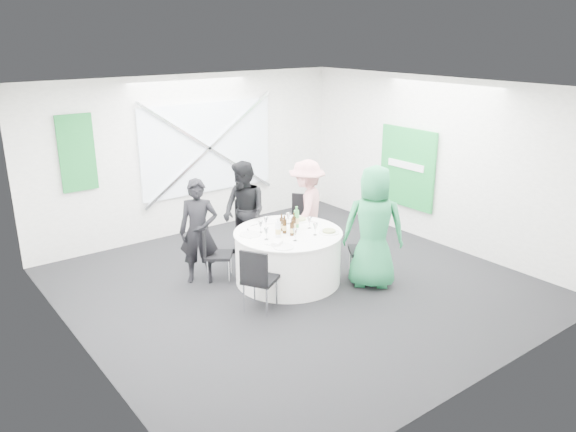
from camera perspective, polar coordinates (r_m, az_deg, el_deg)
floor at (r=8.17m, az=0.86°, el=-7.03°), size 6.00×6.00×0.00m
ceiling at (r=7.41m, az=0.96°, el=12.93°), size 6.00×6.00×0.00m
wall_back at (r=10.13m, az=-9.69°, el=6.13°), size 6.00×0.00×6.00m
wall_front at (r=5.75m, az=19.75°, el=-4.21°), size 6.00×0.00×6.00m
wall_left at (r=6.36m, az=-20.89°, el=-2.19°), size 0.00×6.00×6.00m
wall_right at (r=9.76m, az=14.96°, el=5.30°), size 0.00×6.00×6.00m
window_panel at (r=10.21m, az=-8.12°, el=6.88°), size 2.60×0.03×1.60m
window_brace_a at (r=10.18m, az=-8.01°, el=6.85°), size 2.63×0.05×1.84m
window_brace_b at (r=10.18m, az=-8.01°, el=6.85°), size 2.63×0.05×1.84m
green_banner at (r=9.29m, az=-20.64°, el=6.01°), size 0.55×0.04×1.20m
green_sign at (r=10.12m, az=12.00°, el=4.82°), size 0.05×1.20×1.40m
banquet_table at (r=8.16m, az=-0.00°, el=-4.13°), size 1.56×1.56×0.76m
chair_back at (r=9.01m, az=-3.81°, el=-0.73°), size 0.47×0.48×0.96m
chair_back_left at (r=8.20m, az=-7.59°, el=-3.47°), size 0.52×0.52×0.82m
chair_back_right at (r=9.12m, az=1.54°, el=-0.38°), size 0.62×0.62×0.97m
chair_front_right at (r=8.22m, az=8.35°, el=-2.90°), size 0.59×0.59×0.93m
chair_front_left at (r=7.22m, az=-3.11°, el=-6.08°), size 0.55×0.55×0.88m
person_man_back_left at (r=8.11m, az=-9.06°, el=-1.56°), size 0.67×0.63×1.54m
person_man_back at (r=8.79m, az=-4.47°, el=0.40°), size 0.47×0.80×1.60m
person_woman_pink at (r=8.99m, az=1.91°, el=0.78°), size 1.10×0.98×1.58m
person_woman_green at (r=7.93m, az=8.70°, el=-1.15°), size 1.01×1.00×1.76m
plate_back at (r=8.44m, az=-2.05°, el=-0.55°), size 0.26×0.26×0.01m
plate_back_left at (r=7.92m, az=-3.88°, el=-1.88°), size 0.29×0.29×0.01m
plate_back_right at (r=8.49m, az=1.19°, el=-0.37°), size 0.28×0.28×0.04m
plate_front_right at (r=8.00m, az=4.18°, el=-1.60°), size 0.29×0.29×0.04m
plate_front_left at (r=7.45m, az=-0.46°, el=-3.16°), size 0.28×0.28×0.01m
napkin at (r=7.51m, az=-1.13°, el=-2.74°), size 0.19×0.17×0.04m
beer_bottle_a at (r=7.94m, az=-0.36°, el=-1.07°), size 0.06×0.06×0.26m
beer_bottle_b at (r=8.04m, az=-0.65°, el=-0.85°), size 0.06×0.06×0.25m
beer_bottle_c at (r=8.02m, az=0.60°, el=-0.82°), size 0.06×0.06×0.27m
beer_bottle_d at (r=7.85m, az=0.41°, el=-1.33°), size 0.06×0.06×0.25m
green_water_bottle at (r=8.17m, az=0.86°, el=-0.31°), size 0.08×0.08×0.32m
clear_water_bottle at (r=7.78m, az=-1.01°, el=-1.42°), size 0.08×0.08×0.28m
wine_glass_a at (r=7.97m, az=-2.80°, el=-0.83°), size 0.07×0.07×0.17m
wine_glass_b at (r=8.14m, az=2.20°, el=-0.41°), size 0.07×0.07×0.17m
wine_glass_c at (r=7.70m, az=-2.22°, el=-1.52°), size 0.07×0.07×0.17m
wine_glass_d at (r=8.31m, az=0.03°, el=0.02°), size 0.07×0.07×0.17m
wine_glass_e at (r=7.87m, az=2.79°, el=-1.09°), size 0.07×0.07×0.17m
wine_glass_f at (r=8.14m, az=-2.26°, el=-0.40°), size 0.07×0.07×0.17m
wine_glass_g at (r=7.65m, az=0.73°, el=-1.65°), size 0.07×0.07×0.17m
fork_a at (r=8.08m, az=-4.07°, el=-1.48°), size 0.08×0.14×0.01m
knife_a at (r=7.82m, az=-3.86°, el=-2.19°), size 0.09×0.14×0.01m
fork_b at (r=8.43m, az=2.60°, el=-0.61°), size 0.08×0.14×0.01m
knife_b at (r=8.56m, az=0.10°, el=-0.29°), size 0.10×0.13×0.01m
fork_c at (r=8.54m, az=-1.06°, el=-0.34°), size 0.15×0.03×0.01m
knife_c at (r=8.31m, az=-3.43°, el=-0.92°), size 0.15×0.03×0.01m
fork_d at (r=7.53m, az=-1.85°, el=-2.96°), size 0.12×0.12×0.01m
knife_d at (r=7.48m, az=-0.07°, el=-3.11°), size 0.10×0.13×0.01m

